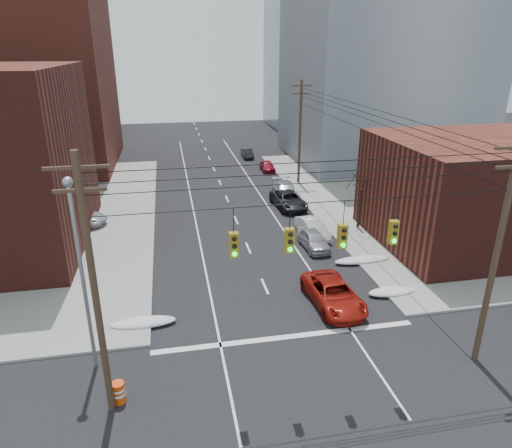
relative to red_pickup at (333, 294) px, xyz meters
name	(u,v)px	position (x,y,z in m)	size (l,w,h in m)	color
ground	(329,434)	(-3.45, -9.05, -0.74)	(160.00, 160.00, 0.00)	black
sidewalk_ne	(488,192)	(23.55, 17.95, -0.67)	(40.00, 40.00, 0.15)	gray
building_brick_far	(43,97)	(-29.45, 64.95, 5.26)	(22.00, 18.00, 12.00)	#4E1C17
building_office	(383,60)	(18.55, 34.95, 11.76)	(22.00, 20.00, 25.00)	gray
building_glass	(328,65)	(20.55, 60.95, 10.26)	(20.00, 18.00, 22.00)	gray
building_storefront	(488,191)	(14.55, 6.95, 3.26)	(16.00, 12.00, 8.00)	#4E1C17
utility_pole_left	(94,288)	(-11.95, -6.05, 5.04)	(2.20, 0.28, 11.00)	#473323
utility_pole_right	(497,251)	(5.05, -6.05, 5.04)	(2.20, 0.28, 11.00)	#473323
utility_pole_far	(300,131)	(5.05, 24.95, 5.04)	(2.20, 0.28, 11.00)	#473323
traffic_signals	(316,237)	(-3.35, -6.08, 6.42)	(17.00, 0.42, 2.02)	black
street_light	(80,261)	(-12.95, -3.05, 4.80)	(0.44, 0.44, 9.32)	gray
bare_tree	(360,203)	(6.14, 10.95, 1.58)	(2.09, 2.20, 4.93)	black
snow_nw	(143,322)	(-10.85, -0.05, -0.53)	(3.50, 1.08, 0.42)	silver
snow_ne	(392,292)	(3.95, 0.45, -0.53)	(3.00, 1.08, 0.42)	silver
snow_east_far	(362,260)	(3.95, 4.95, -0.53)	(4.00, 1.08, 0.42)	silver
red_pickup	(333,294)	(0.00, 0.00, 0.00)	(2.46, 5.34, 1.49)	maroon
parked_car_a	(313,240)	(1.35, 8.03, -0.06)	(1.61, 4.00, 1.36)	#AAAAAF
parked_car_b	(313,228)	(1.99, 10.19, -0.04)	(1.48, 4.24, 1.40)	silver
parked_car_c	(288,200)	(1.90, 17.36, 0.00)	(2.45, 5.32, 1.48)	black
parked_car_d	(286,191)	(2.36, 20.08, 0.03)	(2.17, 5.33, 1.55)	#B1B1B6
parked_car_e	(267,166)	(2.81, 30.69, -0.11)	(1.50, 3.74, 1.27)	maroon
parked_car_f	(247,153)	(1.64, 38.20, -0.13)	(1.30, 3.73, 1.23)	black
lot_car_a	(60,229)	(-17.66, 13.77, 0.03)	(1.31, 3.77, 1.24)	white
lot_car_b	(78,217)	(-16.70, 16.12, 0.08)	(2.25, 4.87, 1.35)	silver
lot_car_d	(20,214)	(-21.58, 17.54, 0.18)	(1.83, 4.54, 1.55)	silver
construction_barrel	(119,392)	(-11.66, -5.68, -0.24)	(0.59, 0.59, 0.98)	#E0440B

